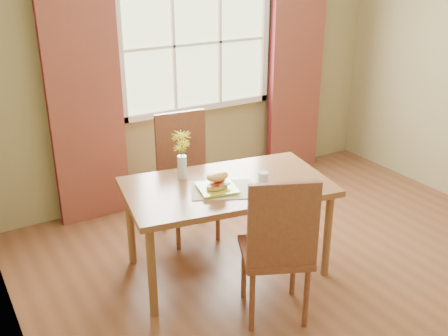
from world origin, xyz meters
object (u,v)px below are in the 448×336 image
object	(u,v)px
dining_table	(227,193)
water_glass	(263,180)
chair_near	(279,245)
chair_far	(185,169)
croissant_sandwich	(217,181)
flower_vase	(182,151)

from	to	relation	value
dining_table	water_glass	world-z (taller)	water_glass
water_glass	chair_near	bearing A→B (deg)	-114.31
chair_near	chair_far	size ratio (longest dim) A/B	0.99
croissant_sandwich	dining_table	bearing A→B (deg)	23.91
croissant_sandwich	flower_vase	bearing A→B (deg)	98.47
chair_near	flower_vase	size ratio (longest dim) A/B	2.91
water_glass	flower_vase	bearing A→B (deg)	134.42
chair_far	water_glass	world-z (taller)	chair_far
chair_far	water_glass	xyz separation A→B (m)	(0.19, -0.89, 0.20)
dining_table	croissant_sandwich	size ratio (longest dim) A/B	8.44
chair_far	flower_vase	world-z (taller)	flower_vase
dining_table	flower_vase	xyz separation A→B (m)	(-0.23, 0.27, 0.30)
dining_table	water_glass	size ratio (longest dim) A/B	14.36
dining_table	chair_near	world-z (taller)	chair_near
flower_vase	water_glass	bearing A→B (deg)	-45.58
chair_far	flower_vase	size ratio (longest dim) A/B	2.93
dining_table	water_glass	distance (m)	0.30
flower_vase	croissant_sandwich	bearing A→B (deg)	-73.44
chair_near	flower_vase	distance (m)	1.06
chair_far	chair_near	bearing A→B (deg)	-85.93
chair_far	water_glass	size ratio (longest dim) A/B	9.52
dining_table	croissant_sandwich	bearing A→B (deg)	-138.45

